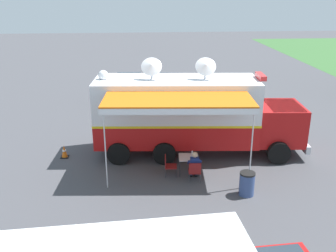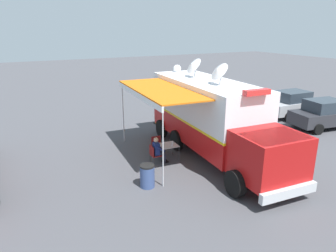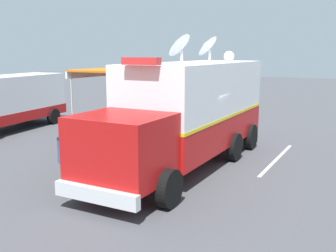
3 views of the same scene
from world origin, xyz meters
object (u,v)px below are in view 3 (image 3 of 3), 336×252
(folding_chair_beside_table, at_px, (146,137))
(trash_bin, at_px, (66,150))
(folding_chair_at_table, at_px, (119,141))
(seated_responder, at_px, (123,138))
(support_truck, at_px, (11,102))
(folding_table, at_px, (140,138))
(traffic_cone, at_px, (230,128))
(water_bottle, at_px, (140,135))
(command_truck, at_px, (187,109))

(folding_chair_beside_table, height_order, trash_bin, trash_bin)
(folding_chair_at_table, distance_m, seated_responder, 0.23)
(folding_chair_at_table, bearing_deg, support_truck, -15.67)
(folding_table, bearing_deg, traffic_cone, -110.47)
(water_bottle, relative_size, folding_chair_at_table, 0.26)
(command_truck, xyz_separation_m, seated_responder, (2.68, -0.29, -1.30))
(folding_table, xyz_separation_m, trash_bin, (1.94, 1.92, -0.22))
(trash_bin, bearing_deg, water_bottle, -139.30)
(traffic_cone, bearing_deg, command_truck, 90.54)
(folding_table, xyz_separation_m, folding_chair_beside_table, (0.18, -0.85, -0.16))
(folding_chair_at_table, distance_m, trash_bin, 2.11)
(water_bottle, xyz_separation_m, traffic_cone, (-1.91, -5.57, -0.55))
(command_truck, relative_size, trash_bin, 10.60)
(seated_responder, height_order, traffic_cone, seated_responder)
(support_truck, bearing_deg, water_bottle, 165.81)
(folding_table, relative_size, water_bottle, 3.83)
(seated_responder, distance_m, trash_bin, 2.22)
(folding_chair_beside_table, relative_size, traffic_cone, 1.50)
(seated_responder, xyz_separation_m, trash_bin, (1.33, 1.77, -0.20))
(command_truck, bearing_deg, seated_responder, -6.08)
(folding_table, bearing_deg, support_truck, -13.31)
(folding_table, height_order, folding_chair_at_table, folding_chair_at_table)
(folding_chair_at_table, height_order, support_truck, support_truck)
(folding_chair_at_table, bearing_deg, command_truck, 174.04)
(seated_responder, bearing_deg, trash_bin, 53.07)
(traffic_cone, xyz_separation_m, support_truck, (10.36, 3.44, 1.11))
(folding_chair_at_table, relative_size, traffic_cone, 1.50)
(folding_table, distance_m, traffic_cone, 5.79)
(command_truck, relative_size, traffic_cone, 16.63)
(folding_table, height_order, traffic_cone, folding_table)
(folding_chair_at_table, bearing_deg, folding_chair_beside_table, -122.20)
(seated_responder, bearing_deg, command_truck, 173.92)
(folding_table, distance_m, support_truck, 8.60)
(traffic_cone, bearing_deg, support_truck, 18.35)
(command_truck, bearing_deg, support_truck, -13.06)
(command_truck, bearing_deg, water_bottle, -8.08)
(folding_chair_at_table, bearing_deg, folding_table, -169.90)
(command_truck, distance_m, water_bottle, 2.28)
(traffic_cone, bearing_deg, water_bottle, 71.06)
(folding_table, relative_size, seated_responder, 0.69)
(folding_chair_beside_table, distance_m, traffic_cone, 5.06)
(support_truck, bearing_deg, trash_bin, 148.68)
(command_truck, distance_m, folding_chair_at_table, 3.23)
(water_bottle, xyz_separation_m, support_truck, (8.44, -2.14, 0.55))
(seated_responder, bearing_deg, support_truck, -15.40)
(folding_chair_beside_table, bearing_deg, trash_bin, 57.54)
(trash_bin, xyz_separation_m, traffic_cone, (-3.96, -7.33, -0.18))
(trash_bin, bearing_deg, traffic_cone, -118.36)
(command_truck, height_order, folding_table, command_truck)
(command_truck, height_order, traffic_cone, command_truck)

